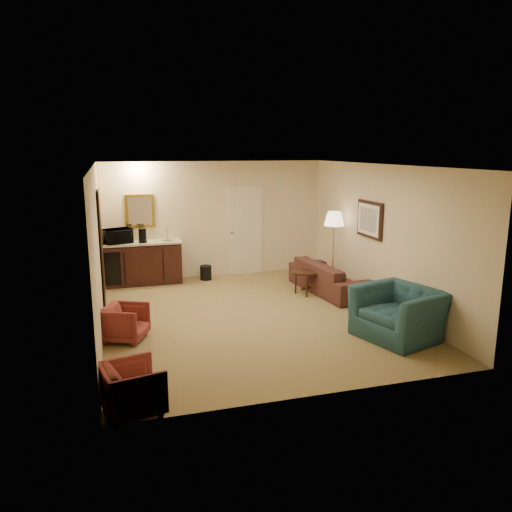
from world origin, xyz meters
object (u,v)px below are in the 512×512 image
Objects in this scene: sofa at (330,272)px; coffee_table at (311,282)px; rose_chair_far at (133,386)px; microwave at (117,234)px; wetbar_cabinet at (143,263)px; floor_lamp at (333,249)px; waste_bin at (206,273)px; teal_armchair at (399,305)px; rose_chair_near at (125,321)px; coffee_maker at (143,236)px.

coffee_table is at bearing 81.12° from sofa.
sofa is 3.33× the size of rose_chair_far.
microwave is (0.00, 5.49, 0.79)m from rose_chair_far.
sofa is at bearing -42.25° from microwave.
wetbar_cabinet is 4.08m from floor_lamp.
sofa is 2.81m from waste_bin.
coffee_table is (-0.36, 2.63, -0.29)m from teal_armchair.
wetbar_cabinet is at bearing 16.09° from rose_chair_near.
teal_armchair is at bearing -50.80° from wetbar_cabinet.
rose_chair_near is (-4.05, 1.08, -0.22)m from teal_armchair.
teal_armchair reaches higher than coffee_table.
coffee_table is (3.19, -1.72, -0.23)m from wetbar_cabinet.
rose_chair_far is at bearing -134.18° from coffee_table.
microwave is (-4.10, 1.71, 0.69)m from sofa.
coffee_table reaches higher than waste_bin.
rose_chair_near is 0.38× the size of floor_lamp.
microwave is at bearing 24.77° from rose_chair_near.
wetbar_cabinet is 2.68× the size of rose_chair_near.
teal_armchair is 3.75× the size of waste_bin.
waste_bin is (-2.25, 1.67, -0.25)m from sofa.
wetbar_cabinet is 5.62m from teal_armchair.
coffee_maker is (-3.19, 1.61, 0.84)m from coffee_table.
coffee_table is 3.67m from coffee_maker.
coffee_table is 1.47× the size of microwave.
coffee_maker is at bearing 162.52° from floor_lamp.
waste_bin is at bearing 153.43° from floor_lamp.
microwave reaches higher than coffee_table.
wetbar_cabinet is 3.32m from rose_chair_near.
coffee_table is at bearing -28.31° from wetbar_cabinet.
teal_armchair is 4.20m from rose_chair_near.
microwave is at bearing -12.01° from rose_chair_far.
floor_lamp reaches higher than wetbar_cabinet.
sofa is at bearing -25.78° from wetbar_cabinet.
sofa is 4.00m from coffee_maker.
sofa is 3.81× the size of microwave.
rose_chair_near is 3.29m from coffee_maker.
wetbar_cabinet is at bearing -157.85° from teal_armchair.
floor_lamp is at bearing -37.15° from sofa.
rose_chair_far is at bearing -155.23° from rose_chair_near.
rose_chair_far is 1.15× the size of microwave.
coffee_maker reaches higher than wetbar_cabinet.
wetbar_cabinet is 1.37× the size of teal_armchair.
microwave is at bearing 61.11° from sofa.
sofa is at bearing -44.70° from rose_chair_near.
wetbar_cabinet is 2.95× the size of microwave.
floor_lamp is at bearing -58.02° from rose_chair_far.
coffee_maker is (-3.84, 1.21, 0.27)m from floor_lamp.
sofa is 6.60× the size of waste_bin.
coffee_maker reaches higher than teal_armchair.
wetbar_cabinet is 3.63m from coffee_table.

